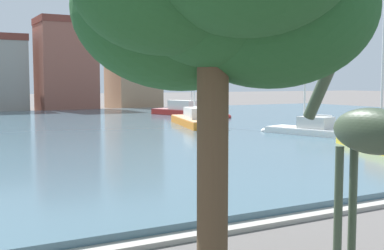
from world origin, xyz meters
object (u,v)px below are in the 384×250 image
Objects in this scene: sailboat_white at (304,131)px; giraffe_statue at (366,136)px; shade_tree at (214,1)px; sailboat_yellow at (380,145)px; sailboat_red at (192,113)px; sailboat_orange at (194,121)px.

giraffe_statue is at bearing -128.50° from sailboat_white.
giraffe_statue is 0.81× the size of shade_tree.
sailboat_white is 7.68m from sailboat_yellow.
sailboat_white reaches higher than sailboat_red.
sailboat_orange reaches higher than sailboat_white.
sailboat_red is (1.71, 18.05, 0.11)m from sailboat_white.
sailboat_red is at bearing 61.81° from shade_tree.
sailboat_yellow is (-3.46, -25.53, -0.06)m from sailboat_red.
sailboat_red is at bearing 62.53° from sailboat_orange.
sailboat_red is 25.76m from sailboat_yellow.
sailboat_white is 0.69× the size of sailboat_yellow.
shade_tree is (-15.64, -10.11, 4.29)m from sailboat_yellow.
sailboat_orange reaches higher than sailboat_red.
sailboat_orange is at bearing -117.47° from sailboat_red.
sailboat_orange is at bearing 107.19° from sailboat_white.
sailboat_white is at bearing -95.42° from sailboat_red.
sailboat_orange is (-2.86, 9.26, 0.09)m from sailboat_white.
shade_tree is at bearing -147.12° from sailboat_yellow.
sailboat_orange is at bearing 93.80° from sailboat_yellow.
giraffe_statue is 0.75× the size of sailboat_white.
sailboat_orange is 30.82m from shade_tree.
shade_tree reaches higher than giraffe_statue.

